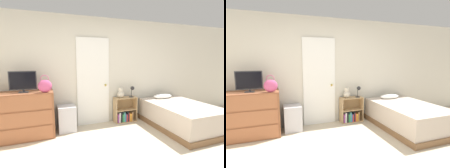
{
  "view_description": "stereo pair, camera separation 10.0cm",
  "coord_description": "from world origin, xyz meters",
  "views": [
    {
      "loc": [
        -1.27,
        -1.99,
        1.57
      ],
      "look_at": [
        0.2,
        1.8,
        1.0
      ],
      "focal_mm": 28.0,
      "sensor_mm": 36.0,
      "label": 1
    },
    {
      "loc": [
        -1.17,
        -2.03,
        1.57
      ],
      "look_at": [
        0.2,
        1.8,
        1.0
      ],
      "focal_mm": 28.0,
      "sensor_mm": 36.0,
      "label": 2
    }
  ],
  "objects": [
    {
      "name": "teddy_bear",
      "position": [
        0.47,
        1.9,
        0.74
      ],
      "size": [
        0.17,
        0.17,
        0.26
      ],
      "color": "beige",
      "rests_on": "bookshelf"
    },
    {
      "name": "door_closed",
      "position": [
        -0.19,
        2.03,
        1.04
      ],
      "size": [
        0.78,
        0.09,
        2.07
      ],
      "color": "white",
      "rests_on": "ground_plane"
    },
    {
      "name": "wall_back",
      "position": [
        0.0,
        2.08,
        1.27
      ],
      "size": [
        10.0,
        0.06,
        2.55
      ],
      "color": "beige",
      "rests_on": "ground_plane"
    },
    {
      "name": "desk_lamp",
      "position": [
        0.78,
        1.86,
        0.82
      ],
      "size": [
        0.12,
        0.12,
        0.28
      ],
      "color": "#262628",
      "rests_on": "bookshelf"
    },
    {
      "name": "tv",
      "position": [
        -1.66,
        1.74,
        1.15
      ],
      "size": [
        0.49,
        0.16,
        0.42
      ],
      "color": "#2D2D33",
      "rests_on": "dresser"
    },
    {
      "name": "storage_bin",
      "position": [
        -0.85,
        1.84,
        0.28
      ],
      "size": [
        0.38,
        0.38,
        0.56
      ],
      "color": "silver",
      "rests_on": "ground_plane"
    },
    {
      "name": "bed",
      "position": [
        1.64,
        1.11,
        0.28
      ],
      "size": [
        1.22,
        1.86,
        0.66
      ],
      "color": "brown",
      "rests_on": "ground_plane"
    },
    {
      "name": "dresser",
      "position": [
        -1.65,
        1.76,
        0.47
      ],
      "size": [
        1.06,
        0.54,
        0.93
      ],
      "color": "brown",
      "rests_on": "ground_plane"
    },
    {
      "name": "handbag",
      "position": [
        -1.27,
        1.6,
        1.06
      ],
      "size": [
        0.26,
        0.13,
        0.34
      ],
      "color": "#C64C7F",
      "rests_on": "dresser"
    },
    {
      "name": "bookshelf",
      "position": [
        0.58,
        1.9,
        0.22
      ],
      "size": [
        0.57,
        0.26,
        0.62
      ],
      "color": "tan",
      "rests_on": "ground_plane"
    }
  ]
}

